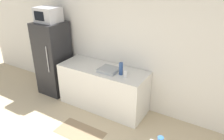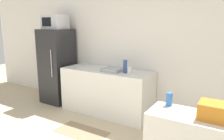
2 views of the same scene
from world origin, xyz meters
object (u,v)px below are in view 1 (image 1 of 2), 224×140
(refrigerator, at_px, (53,58))
(bottle_short, at_px, (125,74))
(microwave, at_px, (48,15))
(bottle_tall, at_px, (121,69))

(refrigerator, bearing_deg, bottle_short, -2.86)
(refrigerator, height_order, bottle_short, refrigerator)
(microwave, distance_m, bottle_tall, 1.96)
(microwave, height_order, bottle_short, microwave)
(microwave, bearing_deg, refrigerator, 72.57)
(bottle_tall, bearing_deg, microwave, 178.89)
(refrigerator, xyz_separation_m, bottle_short, (1.91, -0.10, 0.13))
(microwave, height_order, bottle_tall, microwave)
(refrigerator, relative_size, bottle_short, 12.48)
(microwave, relative_size, bottle_tall, 2.05)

